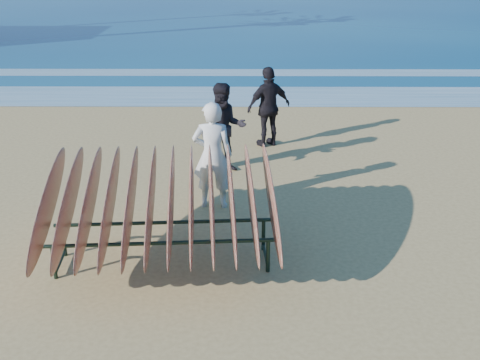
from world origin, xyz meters
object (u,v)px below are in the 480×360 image
at_px(surfboard_rack, 161,203).
at_px(person_dark_b, 269,107).
at_px(person_white, 212,155).
at_px(person_dark_a, 224,128).

relative_size(surfboard_rack, person_dark_b, 1.86).
bearing_deg(person_white, person_dark_b, -106.01).
relative_size(surfboard_rack, person_white, 1.78).
bearing_deg(surfboard_rack, person_white, 69.23).
distance_m(surfboard_rack, person_dark_a, 3.88).
bearing_deg(person_dark_b, person_dark_a, 32.68).
bearing_deg(person_dark_a, surfboard_rack, -110.34).
relative_size(surfboard_rack, person_dark_a, 1.86).
height_order(surfboard_rack, person_dark_a, person_dark_a).
distance_m(person_white, person_dark_b, 3.56).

